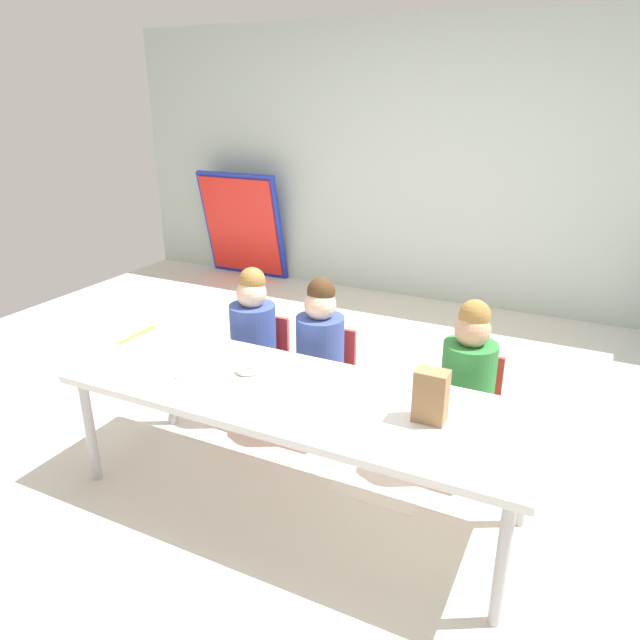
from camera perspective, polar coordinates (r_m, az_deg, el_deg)
The scene contains 11 objects.
ground_plane at distance 3.59m, azimuth 1.82°, elevation -9.47°, with size 6.62×4.82×0.02m.
back_wall at distance 5.41m, azimuth 13.04°, elevation 14.24°, with size 6.62×0.10×2.43m, color #B2C1B7.
craft_table at distance 2.65m, azimuth -2.43°, elevation -7.72°, with size 2.13×0.71×0.58m.
seated_child_near_camera at distance 3.37m, azimuth -6.42°, elevation -1.00°, with size 0.32×0.31×0.92m.
seated_child_middle_seat at distance 3.18m, azimuth 0.08°, elevation -2.29°, with size 0.32×0.31×0.92m.
seated_child_far_right at distance 2.94m, azimuth 14.20°, elevation -4.95°, with size 0.32×0.31×0.92m.
folded_activity_table at distance 6.19m, azimuth -7.53°, elevation 9.04°, with size 0.90×0.29×1.09m.
paper_bag_brown at distance 2.39m, azimuth 10.68°, elevation -7.24°, with size 0.13×0.09×0.22m, color #9E754C.
paper_plate_near_edge at distance 2.79m, azimuth -6.99°, elevation -5.13°, with size 0.18×0.18×0.01m, color white.
paper_plate_center_table at distance 2.85m, azimuth -12.24°, elevation -4.95°, with size 0.18×0.18×0.01m, color white.
donut_powdered_on_plate at distance 2.78m, azimuth -7.01°, elevation -4.75°, with size 0.11×0.11×0.03m, color white.
Camera 1 is at (1.26, -2.82, 1.82)m, focal length 33.06 mm.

